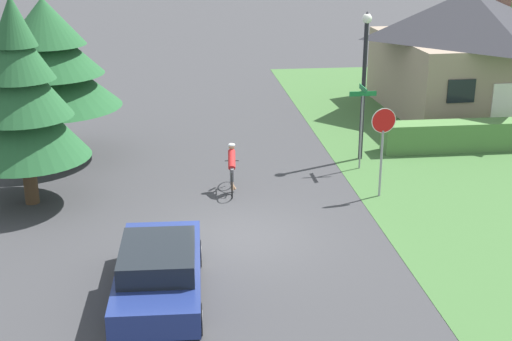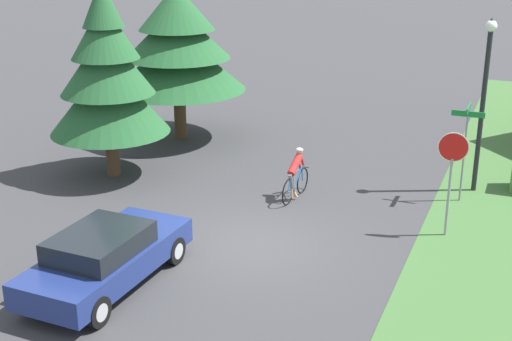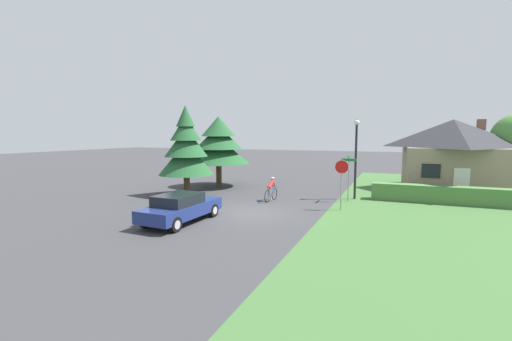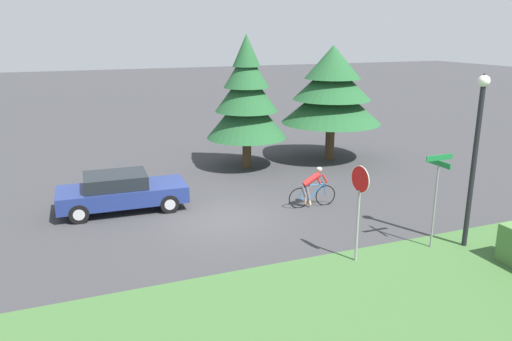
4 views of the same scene
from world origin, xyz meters
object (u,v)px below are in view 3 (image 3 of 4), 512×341
(cottage_house, at_px, (452,154))
(conifer_tall_far, at_px, (219,143))
(cyclist, at_px, (271,190))
(street_name_sign, at_px, (349,170))
(sedan_left_lane, at_px, (181,208))
(stop_sign, at_px, (342,174))
(street_lamp, at_px, (356,151))
(conifer_tall_near, at_px, (186,148))

(cottage_house, relative_size, conifer_tall_far, 1.48)
(cyclist, relative_size, street_name_sign, 0.64)
(cyclist, relative_size, conifer_tall_far, 0.33)
(sedan_left_lane, distance_m, conifer_tall_far, 11.47)
(conifer_tall_far, bearing_deg, stop_sign, -26.09)
(conifer_tall_far, bearing_deg, sedan_left_lane, -70.59)
(sedan_left_lane, relative_size, stop_sign, 1.64)
(cottage_house, bearing_deg, street_name_sign, -134.07)
(stop_sign, xyz_separation_m, conifer_tall_far, (-10.23, 5.01, 1.45))
(street_name_sign, bearing_deg, stop_sign, -91.06)
(street_lamp, relative_size, street_name_sign, 1.81)
(street_name_sign, bearing_deg, sedan_left_lane, -129.24)
(cottage_house, distance_m, cyclist, 13.98)
(cyclist, bearing_deg, conifer_tall_far, 59.96)
(cottage_house, bearing_deg, conifer_tall_near, -153.97)
(cottage_house, xyz_separation_m, conifer_tall_near, (-16.72, -8.95, 0.51))
(sedan_left_lane, relative_size, street_lamp, 0.88)
(sedan_left_lane, height_order, conifer_tall_far, conifer_tall_far)
(sedan_left_lane, bearing_deg, conifer_tall_near, 33.80)
(cyclist, height_order, conifer_tall_far, conifer_tall_far)
(street_name_sign, bearing_deg, conifer_tall_far, 166.55)
(sedan_left_lane, height_order, cyclist, cyclist)
(conifer_tall_near, bearing_deg, street_name_sign, 10.28)
(stop_sign, distance_m, street_lamp, 3.74)
(conifer_tall_far, bearing_deg, cyclist, -34.81)
(sedan_left_lane, relative_size, cyclist, 2.48)
(conifer_tall_near, distance_m, conifer_tall_far, 4.34)
(street_lamp, bearing_deg, sedan_left_lane, -127.16)
(street_name_sign, bearing_deg, street_lamp, 74.14)
(stop_sign, xyz_separation_m, street_lamp, (0.33, 3.55, 1.14))
(street_name_sign, height_order, conifer_tall_far, conifer_tall_far)
(cyclist, height_order, street_name_sign, street_name_sign)
(cottage_house, height_order, street_name_sign, cottage_house)
(cyclist, height_order, stop_sign, stop_sign)
(stop_sign, height_order, street_lamp, street_lamp)
(street_lamp, bearing_deg, conifer_tall_near, -164.89)
(cottage_house, bearing_deg, cyclist, -143.30)
(sedan_left_lane, distance_m, conifer_tall_near, 7.66)
(cyclist, distance_m, street_lamp, 5.89)
(stop_sign, bearing_deg, conifer_tall_near, -8.80)
(street_lamp, distance_m, street_name_sign, 1.55)
(street_lamp, bearing_deg, conifer_tall_far, 172.12)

